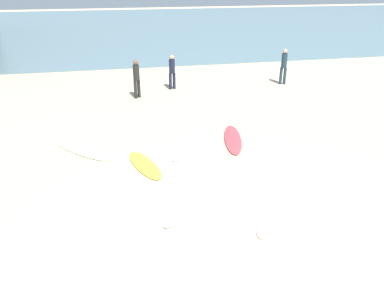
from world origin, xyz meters
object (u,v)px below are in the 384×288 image
Objects in this scene: surfboard_3 at (188,145)px; beachgoer_mid at (172,70)px; surfboard_4 at (187,204)px; beachgoer_far at (284,65)px; surfboard_2 at (273,211)px; surfboard_0 at (81,150)px; surfboard_5 at (233,139)px; beachgoer_near at (136,77)px; surfboard_1 at (145,165)px.

surfboard_3 is 1.54× the size of beachgoer_mid.
beachgoer_far is at bearing 93.54° from surfboard_4.
surfboard_2 is 0.89× the size of surfboard_3.
surfboard_0 is 0.98× the size of surfboard_3.
beachgoer_mid reaches higher than surfboard_3.
beachgoer_far is at bearing 67.04° from surfboard_5.
beachgoer_mid is at bearing -167.29° from beachgoer_far.
surfboard_2 is at bearing -81.36° from surfboard_5.
surfboard_4 is at bearing -109.56° from surfboard_5.
beachgoer_near reaches higher than surfboard_3.
beachgoer_far is at bearing -104.33° from surfboard_3.
beachgoer_mid reaches higher than surfboard_4.
beachgoer_near is at bearing -48.34° from surfboard_3.
beachgoer_near is at bearing -155.14° from surfboard_0.
surfboard_0 is 1.24× the size of surfboard_1.
surfboard_0 is at bearing 164.37° from surfboard_4.
surfboard_1 is 0.89× the size of surfboard_2.
surfboard_2 is at bearing 93.70° from surfboard_0.
beachgoer_near is at bearing 130.15° from surfboard_5.
surfboard_2 is 11.81m from beachgoer_far.
surfboard_5 is (1.60, 0.12, 0.01)m from surfboard_3.
surfboard_3 is at bearing -162.24° from surfboard_5.
surfboard_2 is (2.77, -3.01, 0.00)m from surfboard_1.
beachgoer_mid is 0.93× the size of beachgoer_far.
surfboard_5 is at bearing -174.62° from surfboard_1.
beachgoer_near is (-2.42, 9.82, 0.93)m from surfboard_2.
surfboard_2 is at bearing 115.78° from surfboard_1.
beachgoer_near reaches higher than surfboard_4.
surfboard_1 is 6.88m from beachgoer_near.
beachgoer_far is at bearing 163.04° from beachgoer_mid.
surfboard_0 is 1.45× the size of beachgoer_near.
beachgoer_far is (7.46, 0.81, 0.04)m from beachgoer_near.
surfboard_0 is at bearing -131.97° from beachgoer_far.
surfboard_2 is 4.30m from surfboard_5.
surfboard_0 is at bearing 30.45° from beachgoer_near.
surfboard_5 is 1.49× the size of beachgoer_mid.
surfboard_1 is at bearing 66.88° from surfboard_3.
surfboard_0 is 6.46m from surfboard_2.
surfboard_2 is 10.98m from beachgoer_mid.
beachgoer_near is at bearing -39.39° from surfboard_2.
surfboard_4 is 10.33m from beachgoer_mid.
beachgoer_far reaches higher than surfboard_1.
surfboard_5 is 6.26m from beachgoer_near.
surfboard_4 is at bearing -109.59° from beachgoer_far.
surfboard_0 is 4.63m from surfboard_4.
surfboard_3 is at bearing -36.70° from surfboard_2.
surfboard_2 is at bearing 136.36° from surfboard_3.
surfboard_4 is 0.86× the size of surfboard_5.
surfboard_4 is 9.16m from beachgoer_near.
beachgoer_mid reaches higher than surfboard_2.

